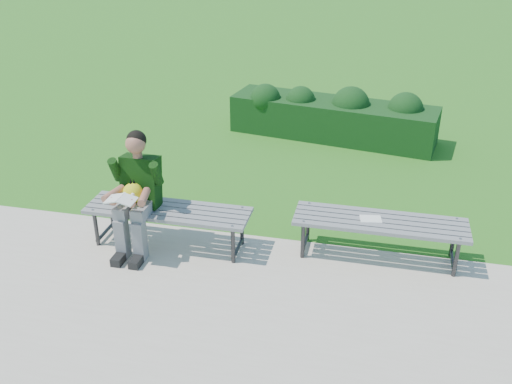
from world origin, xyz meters
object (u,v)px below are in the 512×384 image
(bench_right, at_px, (380,225))
(paper_sheet, at_px, (371,219))
(seated_boy, at_px, (136,190))
(hedge, at_px, (334,115))
(bench_left, at_px, (168,213))

(bench_right, distance_m, paper_sheet, 0.12)
(seated_boy, xyz_separation_m, paper_sheet, (2.46, 0.35, -0.24))
(bench_right, xyz_separation_m, paper_sheet, (-0.10, 0.00, 0.06))
(hedge, bearing_deg, paper_sheet, -78.13)
(bench_left, height_order, bench_right, same)
(hedge, xyz_separation_m, seated_boy, (-1.72, -3.87, 0.34))
(hedge, relative_size, seated_boy, 2.58)
(seated_boy, bearing_deg, hedge, 66.07)
(seated_boy, distance_m, paper_sheet, 2.49)
(hedge, bearing_deg, bench_left, -110.56)
(hedge, bearing_deg, bench_right, -76.58)
(bench_left, distance_m, seated_boy, 0.43)
(bench_left, xyz_separation_m, seated_boy, (-0.30, -0.09, 0.30))
(bench_left, xyz_separation_m, paper_sheet, (2.16, 0.26, 0.06))
(hedge, height_order, bench_right, hedge)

